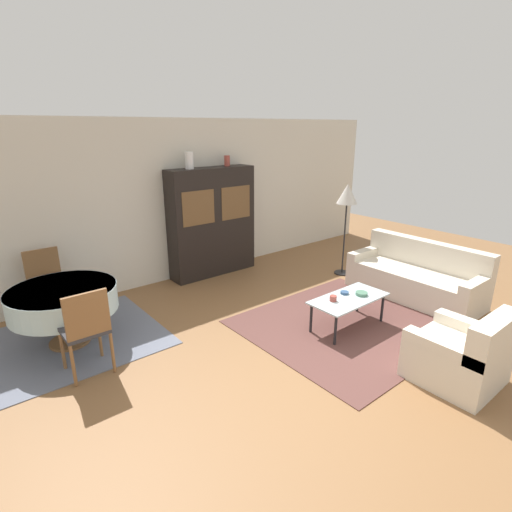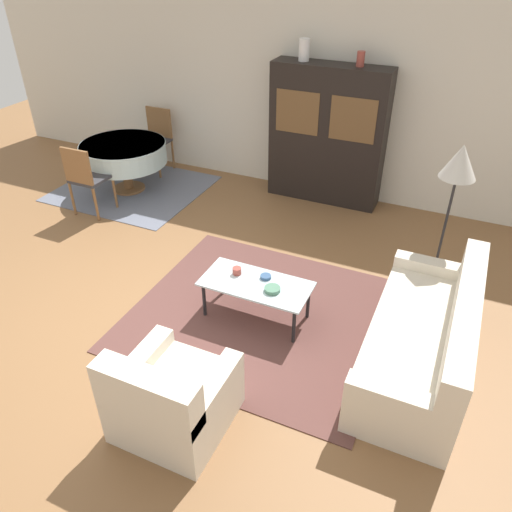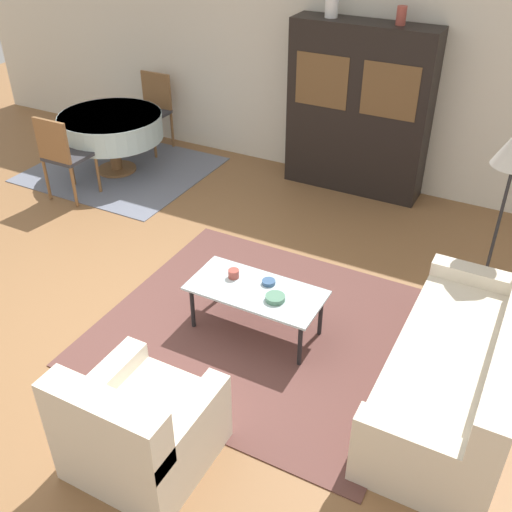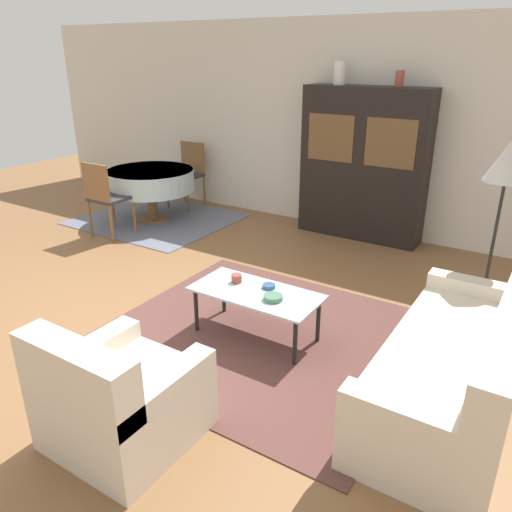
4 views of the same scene
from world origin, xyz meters
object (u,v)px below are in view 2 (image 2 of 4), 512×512
at_px(couch, 424,341).
at_px(dining_chair_near, 85,176).
at_px(display_cabinet, 327,136).
at_px(armchair, 171,399).
at_px(dining_table, 124,153).
at_px(bowl, 272,289).
at_px(bowl_small, 266,277).
at_px(dining_chair_far, 156,136).
at_px(cup, 237,271).
at_px(vase_short, 361,59).
at_px(floor_lamp, 459,169).
at_px(vase_tall, 304,50).
at_px(coffee_table, 256,286).

relative_size(couch, dining_chair_near, 2.03).
xyz_separation_m(couch, display_cabinet, (-1.87, 2.90, 0.64)).
relative_size(armchair, dining_table, 0.67).
bearing_deg(dining_chair_near, dining_table, 90.00).
height_order(display_cabinet, dining_chair_near, display_cabinet).
bearing_deg(bowl, bowl_small, 130.23).
bearing_deg(display_cabinet, dining_chair_far, -177.30).
bearing_deg(couch, cup, 87.50).
xyz_separation_m(couch, cup, (-1.89, 0.08, 0.16)).
xyz_separation_m(dining_chair_near, vase_short, (3.12, 1.82, 1.42)).
relative_size(dining_chair_far, floor_lamp, 0.60).
bearing_deg(armchair, dining_chair_near, 139.07).
relative_size(dining_table, cup, 13.80).
height_order(couch, dining_chair_far, dining_chair_far).
bearing_deg(vase_tall, dining_chair_far, -176.83).
bearing_deg(coffee_table, cup, 165.32).
distance_m(coffee_table, floor_lamp, 2.31).
height_order(floor_lamp, vase_tall, vase_tall).
bearing_deg(cup, dining_chair_far, 135.77).
bearing_deg(vase_tall, couch, -51.93).
bearing_deg(display_cabinet, coffee_table, -85.53).
xyz_separation_m(bowl, bowl_small, (-0.14, 0.17, -0.00)).
xyz_separation_m(couch, dining_chair_far, (-4.65, 2.77, 0.27)).
xyz_separation_m(coffee_table, dining_chair_near, (-3.00, 1.06, 0.19)).
bearing_deg(armchair, cup, 97.29).
bearing_deg(coffee_table, couch, -0.68).
distance_m(couch, display_cabinet, 3.51).
xyz_separation_m(coffee_table, dining_table, (-3.00, 1.91, 0.20)).
relative_size(display_cabinet, cup, 21.05).
bearing_deg(vase_tall, floor_lamp, -34.71).
bearing_deg(bowl, dining_chair_far, 138.77).
bearing_deg(armchair, dining_table, 130.97).
distance_m(dining_chair_far, cup, 3.85).
bearing_deg(dining_table, cup, -33.76).
relative_size(display_cabinet, dining_chair_far, 1.93).
height_order(floor_lamp, vase_short, vase_short).
bearing_deg(coffee_table, vase_tall, 102.21).
relative_size(display_cabinet, vase_short, 10.39).
xyz_separation_m(couch, dining_chair_near, (-4.65, 1.08, 0.27)).
height_order(coffee_table, vase_short, vase_short).
xyz_separation_m(couch, dining_table, (-4.65, 1.93, 0.28)).
height_order(display_cabinet, bowl_small, display_cabinet).
bearing_deg(display_cabinet, cup, -90.32).
bearing_deg(floor_lamp, bowl, -134.12).
distance_m(dining_chair_near, floor_lamp, 4.65).
distance_m(floor_lamp, vase_tall, 2.74).
bearing_deg(bowl, display_cabinet, 98.19).
bearing_deg(armchair, dining_chair_far, 124.85).
height_order(couch, bowl_small, couch).
height_order(armchair, coffee_table, armchair).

